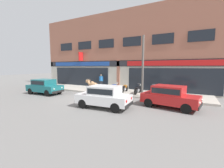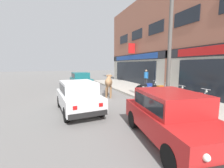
# 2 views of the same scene
# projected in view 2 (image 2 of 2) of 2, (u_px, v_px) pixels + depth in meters

# --- Properties ---
(ground_plane) EXTENTS (90.00, 90.00, 0.00)m
(ground_plane) POSITION_uv_depth(u_px,v_px,m) (97.00, 97.00, 10.27)
(ground_plane) COLOR slate
(sidewalk) EXTENTS (19.00, 3.70, 0.16)m
(sidewalk) POSITION_uv_depth(u_px,v_px,m) (147.00, 92.00, 11.71)
(sidewalk) COLOR #B7AFA3
(sidewalk) RESTS_ON ground
(shop_building) EXTENTS (23.00, 1.40, 9.04)m
(shop_building) POSITION_uv_depth(u_px,v_px,m) (171.00, 38.00, 11.92)
(shop_building) COLOR #9E604C
(shop_building) RESTS_ON ground
(cow) EXTENTS (2.03, 1.11, 1.61)m
(cow) POSITION_uv_depth(u_px,v_px,m) (109.00, 82.00, 10.41)
(cow) COLOR #936B47
(cow) RESTS_ON ground
(car_0) EXTENTS (3.70, 1.85, 1.46)m
(car_0) POSITION_uv_depth(u_px,v_px,m) (78.00, 95.00, 7.08)
(car_0) COLOR black
(car_0) RESTS_ON ground
(car_1) EXTENTS (3.67, 1.76, 1.46)m
(car_1) POSITION_uv_depth(u_px,v_px,m) (81.00, 79.00, 14.75)
(car_1) COLOR black
(car_1) RESTS_ON ground
(car_2) EXTENTS (3.78, 2.14, 1.46)m
(car_2) POSITION_uv_depth(u_px,v_px,m) (170.00, 114.00, 4.36)
(car_2) COLOR black
(car_2) RESTS_ON ground
(motorcycle_0) EXTENTS (0.59, 1.80, 0.88)m
(motorcycle_0) POSITION_uv_depth(u_px,v_px,m) (147.00, 88.00, 11.05)
(motorcycle_0) COLOR black
(motorcycle_0) RESTS_ON sidewalk
(motorcycle_1) EXTENTS (0.52, 1.81, 0.88)m
(motorcycle_1) POSITION_uv_depth(u_px,v_px,m) (158.00, 90.00, 9.86)
(motorcycle_1) COLOR black
(motorcycle_1) RESTS_ON sidewalk
(motorcycle_2) EXTENTS (0.52, 1.81, 0.88)m
(motorcycle_2) POSITION_uv_depth(u_px,v_px,m) (173.00, 94.00, 8.49)
(motorcycle_2) COLOR black
(motorcycle_2) RESTS_ON sidewalk
(motorcycle_3) EXTENTS (0.52, 1.81, 0.88)m
(motorcycle_3) POSITION_uv_depth(u_px,v_px,m) (195.00, 99.00, 7.32)
(motorcycle_3) COLOR black
(motorcycle_3) RESTS_ON sidewalk
(pedestrian) EXTENTS (0.49, 0.32, 1.60)m
(pedestrian) POSITION_uv_depth(u_px,v_px,m) (146.00, 76.00, 13.86)
(pedestrian) COLOR #2D2D33
(pedestrian) RESTS_ON sidewalk
(utility_pole) EXTENTS (0.18, 0.18, 5.11)m
(utility_pole) POSITION_uv_depth(u_px,v_px,m) (169.00, 54.00, 7.14)
(utility_pole) COLOR #595651
(utility_pole) RESTS_ON sidewalk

